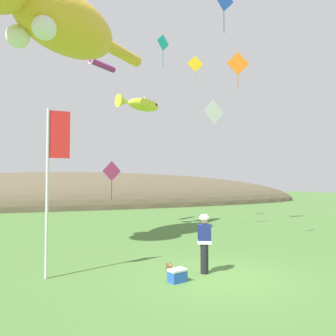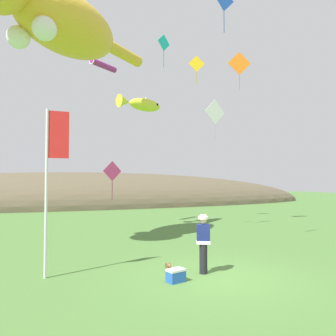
{
  "view_description": "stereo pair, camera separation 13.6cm",
  "coord_description": "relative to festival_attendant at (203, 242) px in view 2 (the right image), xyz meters",
  "views": [
    {
      "loc": [
        -4.94,
        -8.39,
        2.8
      ],
      "look_at": [
        0.0,
        4.0,
        3.32
      ],
      "focal_mm": 35.0,
      "sensor_mm": 36.0,
      "label": 1
    },
    {
      "loc": [
        -4.81,
        -8.44,
        2.8
      ],
      "look_at": [
        0.0,
        4.0,
        3.32
      ],
      "focal_mm": 35.0,
      "sensor_mm": 36.0,
      "label": 2
    }
  ],
  "objects": [
    {
      "name": "kite_tube_streamer",
      "position": [
        -1.19,
        10.9,
        8.91
      ],
      "size": [
        1.86,
        1.48,
        0.44
      ],
      "color": "#8C268C"
    },
    {
      "name": "kite_diamond_white",
      "position": [
        4.91,
        7.95,
        5.9
      ],
      "size": [
        1.47,
        0.31,
        2.4
      ],
      "color": "white"
    },
    {
      "name": "kite_diamond_orange",
      "position": [
        7.15,
        8.74,
        9.39
      ],
      "size": [
        1.46,
        0.43,
        2.41
      ],
      "color": "orange"
    },
    {
      "name": "festival_banner_pole",
      "position": [
        -4.33,
        1.23,
        2.27
      ],
      "size": [
        0.66,
        0.08,
        4.92
      ],
      "color": "silver",
      "rests_on": "ground"
    },
    {
      "name": "kite_fish_windsock",
      "position": [
        0.9,
        9.9,
        6.48
      ],
      "size": [
        2.99,
        1.59,
        0.89
      ],
      "color": "yellow"
    },
    {
      "name": "kite_diamond_teal",
      "position": [
        1.43,
        7.3,
        9.26
      ],
      "size": [
        0.83,
        0.41,
        1.81
      ],
      "color": "#19BFBF"
    },
    {
      "name": "ground_plane",
      "position": [
        0.21,
        -0.49,
        -0.95
      ],
      "size": [
        120.0,
        120.0,
        0.0
      ],
      "primitive_type": "plane",
      "color": "#477033"
    },
    {
      "name": "kite_spool",
      "position": [
        -0.88,
        0.67,
        -0.83
      ],
      "size": [
        0.12,
        0.25,
        0.25
      ],
      "color": "olive",
      "rests_on": "ground"
    },
    {
      "name": "picnic_cooler",
      "position": [
        -1.09,
        -0.46,
        -0.77
      ],
      "size": [
        0.56,
        0.44,
        0.36
      ],
      "color": "blue",
      "rests_on": "ground"
    },
    {
      "name": "kite_diamond_pink",
      "position": [
        -1.47,
        6.54,
        2.29
      ],
      "size": [
        0.93,
        0.28,
        1.86
      ],
      "color": "#E53F8C"
    },
    {
      "name": "festival_attendant",
      "position": [
        0.0,
        0.0,
        0.0
      ],
      "size": [
        0.49,
        0.42,
        1.77
      ],
      "color": "black",
      "rests_on": "ground"
    },
    {
      "name": "kite_diamond_gold",
      "position": [
        5.37,
        11.33,
        10.0
      ],
      "size": [
        1.12,
        0.28,
        2.05
      ],
      "color": "yellow"
    },
    {
      "name": "kite_giant_cat",
      "position": [
        -4.17,
        5.73,
        8.82
      ],
      "size": [
        8.25,
        7.04,
        3.05
      ],
      "color": "gold"
    },
    {
      "name": "distant_hill_ridge",
      "position": [
        -0.97,
        29.99,
        -0.95
      ],
      "size": [
        60.71,
        17.13,
        7.63
      ],
      "color": "brown",
      "rests_on": "ground"
    }
  ]
}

